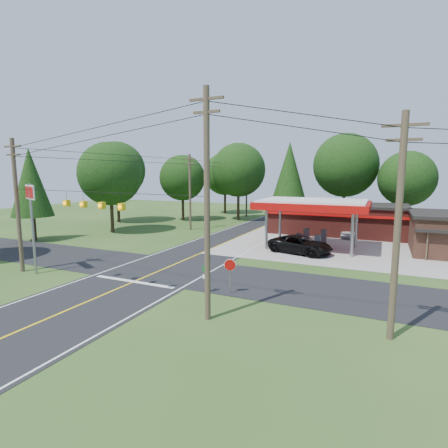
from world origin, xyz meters
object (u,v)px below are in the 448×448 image
at_px(gas_canopy, 313,206).
at_px(sedan_car, 350,231).
at_px(octagonal_stop_sign, 230,268).
at_px(suv_car, 300,245).
at_px(big_stop_sign, 31,207).

relative_size(gas_canopy, sedan_car, 2.41).
xyz_separation_m(gas_canopy, octagonal_stop_sign, (-2.00, -16.01, -2.61)).
bearing_deg(gas_canopy, octagonal_stop_sign, -97.12).
height_order(gas_canopy, suv_car, gas_canopy).
bearing_deg(sedan_car, gas_canopy, -108.06).
bearing_deg(big_stop_sign, octagonal_stop_sign, 7.58).
relative_size(gas_canopy, suv_car, 1.78).
xyz_separation_m(suv_car, big_stop_sign, (-16.50, -15.01, 4.16)).
xyz_separation_m(suv_car, sedan_car, (3.50, 11.00, -0.08)).
xyz_separation_m(suv_car, octagonal_stop_sign, (-1.50, -13.01, 0.83)).
bearing_deg(big_stop_sign, sedan_car, 52.44).
bearing_deg(gas_canopy, sedan_car, 69.44).
bearing_deg(big_stop_sign, suv_car, 42.29).
xyz_separation_m(sedan_car, octagonal_stop_sign, (-5.00, -24.01, 0.90)).
distance_m(suv_car, sedan_car, 11.54).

